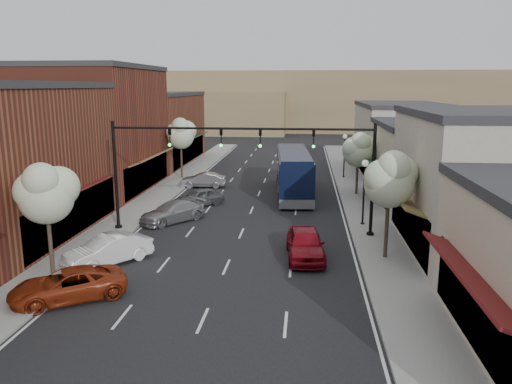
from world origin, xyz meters
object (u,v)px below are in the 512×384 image
(signal_mast_right, at_px, (333,162))
(tree_left_far, at_px, (181,133))
(lamp_post_near, at_px, (364,182))
(parked_car_d, at_px, (199,197))
(signal_mast_left, at_px, (151,160))
(parked_car_e, at_px, (203,180))
(tree_right_near, at_px, (391,178))
(tree_right_far, at_px, (359,149))
(lamp_post_far, at_px, (345,149))
(parked_car_c, at_px, (173,212))
(coach_bus, at_px, (293,172))
(parked_car_b, at_px, (108,250))
(tree_left_near, at_px, (46,192))
(red_hatchback, at_px, (305,244))
(parked_car_a, at_px, (68,285))

(signal_mast_right, xyz_separation_m, tree_left_far, (-13.87, 17.95, -0.02))
(lamp_post_near, relative_size, parked_car_d, 1.10)
(signal_mast_right, height_order, signal_mast_left, same)
(signal_mast_left, height_order, parked_car_e, signal_mast_left)
(tree_right_near, height_order, tree_right_far, tree_right_near)
(signal_mast_left, height_order, lamp_post_far, signal_mast_left)
(lamp_post_far, bearing_deg, signal_mast_right, -96.22)
(tree_left_far, relative_size, parked_car_c, 1.28)
(coach_bus, bearing_deg, parked_car_b, -121.02)
(tree_right_near, xyz_separation_m, tree_left_far, (-16.60, 22.00, 0.15))
(tree_right_far, bearing_deg, parked_car_e, 170.73)
(parked_car_c, bearing_deg, parked_car_b, -58.82)
(parked_car_b, bearing_deg, tree_left_near, -97.46)
(lamp_post_far, xyz_separation_m, coach_bus, (-4.85, -8.07, -1.07))
(lamp_post_far, bearing_deg, parked_car_b, -118.18)
(tree_right_near, distance_m, tree_right_far, 16.01)
(signal_mast_right, bearing_deg, parked_car_d, 144.68)
(signal_mast_left, height_order, parked_car_b, signal_mast_left)
(red_hatchback, bearing_deg, lamp_post_near, 56.28)
(tree_right_near, bearing_deg, parked_car_e, 126.96)
(coach_bus, bearing_deg, parked_car_d, -149.34)
(tree_right_far, distance_m, lamp_post_near, 9.51)
(tree_right_far, relative_size, tree_left_far, 0.89)
(coach_bus, relative_size, parked_car_c, 2.57)
(red_hatchback, distance_m, parked_car_b, 10.39)
(signal_mast_left, relative_size, parked_car_e, 2.02)
(signal_mast_right, distance_m, tree_right_near, 4.89)
(red_hatchback, bearing_deg, lamp_post_far, 76.72)
(parked_car_b, distance_m, parked_car_d, 13.24)
(signal_mast_right, relative_size, parked_car_a, 1.69)
(lamp_post_far, relative_size, parked_car_a, 0.91)
(coach_bus, height_order, parked_car_c, coach_bus)
(lamp_post_near, bearing_deg, parked_car_b, -148.35)
(signal_mast_right, xyz_separation_m, tree_right_far, (2.73, 11.95, -0.63))
(signal_mast_right, bearing_deg, tree_right_near, -56.09)
(parked_car_a, bearing_deg, parked_car_c, 142.12)
(parked_car_e, bearing_deg, parked_car_b, -7.93)
(tree_right_near, distance_m, coach_bus, 17.06)
(coach_bus, bearing_deg, parked_car_c, -133.71)
(lamp_post_near, xyz_separation_m, coach_bus, (-4.85, 9.43, -1.07))
(tree_right_far, height_order, parked_car_d, tree_right_far)
(signal_mast_left, bearing_deg, parked_car_d, 78.46)
(parked_car_c, bearing_deg, coach_bus, 89.56)
(signal_mast_right, xyz_separation_m, parked_car_b, (-11.82, -6.13, -3.87))
(lamp_post_far, xyz_separation_m, parked_car_d, (-12.00, -13.04, -2.31))
(tree_left_far, distance_m, red_hatchback, 25.63)
(tree_right_near, distance_m, parked_car_b, 15.15)
(red_hatchback, bearing_deg, tree_right_near, -2.07)
(tree_right_far, xyz_separation_m, parked_car_c, (-13.37, -9.67, -3.30))
(signal_mast_left, relative_size, parked_car_c, 1.71)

